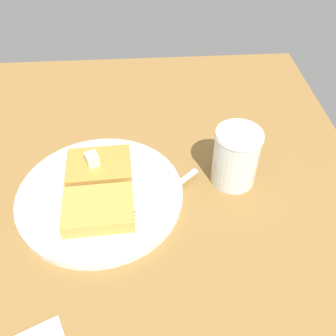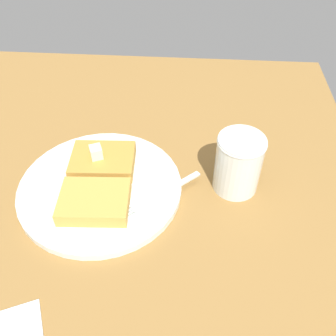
# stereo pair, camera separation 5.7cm
# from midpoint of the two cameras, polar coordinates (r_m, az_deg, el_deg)

# --- Properties ---
(table_surface) EXTENTS (0.92, 0.92, 0.03)m
(table_surface) POSITION_cam_midpoint_polar(r_m,az_deg,el_deg) (0.61, -10.12, -5.70)
(table_surface) COLOR olive
(table_surface) RESTS_ON ground
(plate) EXTENTS (0.26, 0.26, 0.01)m
(plate) POSITION_cam_midpoint_polar(r_m,az_deg,el_deg) (0.60, -7.62, -3.10)
(plate) COLOR silver
(plate) RESTS_ON table_surface
(toast_slice_left) EXTENTS (0.08, 0.11, 0.02)m
(toast_slice_left) POSITION_cam_midpoint_polar(r_m,az_deg,el_deg) (0.62, -7.30, 0.92)
(toast_slice_left) COLOR #B68736
(toast_slice_left) RESTS_ON plate
(toast_slice_middle) EXTENTS (0.08, 0.11, 0.02)m
(toast_slice_middle) POSITION_cam_midpoint_polar(r_m,az_deg,el_deg) (0.56, -8.29, -5.21)
(toast_slice_middle) COLOR gold
(toast_slice_middle) RESTS_ON plate
(butter_pat_primary) EXTENTS (0.03, 0.02, 0.02)m
(butter_pat_primary) POSITION_cam_midpoint_polar(r_m,az_deg,el_deg) (0.60, -8.27, 2.28)
(butter_pat_primary) COLOR #F5ECC5
(butter_pat_primary) RESTS_ON toast_slice_left
(fork) EXTENTS (0.12, 0.13, 0.00)m
(fork) POSITION_cam_midpoint_polar(r_m,az_deg,el_deg) (0.57, 0.63, -4.86)
(fork) COLOR silver
(fork) RESTS_ON plate
(syrup_jar) EXTENTS (0.07, 0.07, 0.10)m
(syrup_jar) POSITION_cam_midpoint_polar(r_m,az_deg,el_deg) (0.59, 13.34, 0.26)
(syrup_jar) COLOR #5C2B07
(syrup_jar) RESTS_ON table_surface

